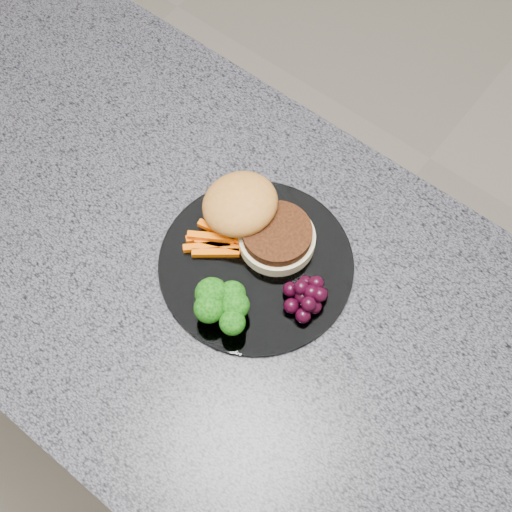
{
  "coord_description": "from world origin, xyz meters",
  "views": [
    {
      "loc": [
        0.36,
        -0.29,
        1.75
      ],
      "look_at": [
        0.1,
        0.05,
        0.93
      ],
      "focal_mm": 50.0,
      "sensor_mm": 36.0,
      "label": 1
    }
  ],
  "objects_px": {
    "plate": "(256,264)",
    "burger": "(253,217)",
    "grape_bunch": "(307,296)",
    "island_cabinet": "(202,363)"
  },
  "relations": [
    {
      "from": "plate",
      "to": "burger",
      "type": "distance_m",
      "value": 0.06
    },
    {
      "from": "burger",
      "to": "grape_bunch",
      "type": "relative_size",
      "value": 3.03
    },
    {
      "from": "island_cabinet",
      "to": "plate",
      "type": "relative_size",
      "value": 4.62
    },
    {
      "from": "plate",
      "to": "grape_bunch",
      "type": "bearing_deg",
      "value": -2.03
    },
    {
      "from": "plate",
      "to": "burger",
      "type": "bearing_deg",
      "value": 132.49
    },
    {
      "from": "island_cabinet",
      "to": "burger",
      "type": "bearing_deg",
      "value": 56.07
    },
    {
      "from": "plate",
      "to": "burger",
      "type": "height_order",
      "value": "burger"
    },
    {
      "from": "island_cabinet",
      "to": "plate",
      "type": "bearing_deg",
      "value": 25.39
    },
    {
      "from": "burger",
      "to": "grape_bunch",
      "type": "distance_m",
      "value": 0.13
    },
    {
      "from": "plate",
      "to": "grape_bunch",
      "type": "height_order",
      "value": "grape_bunch"
    }
  ]
}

